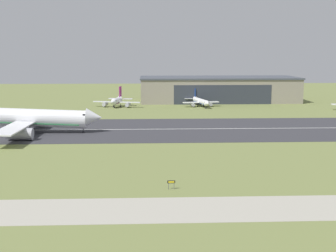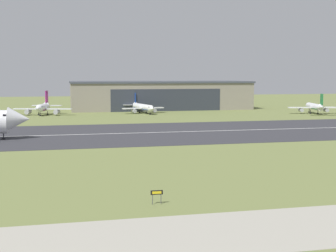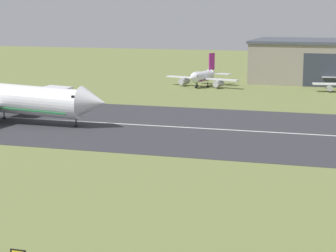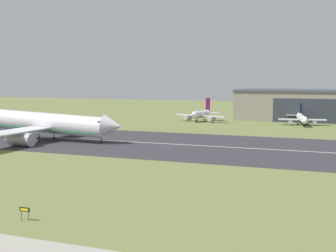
{
  "view_description": "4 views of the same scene",
  "coord_description": "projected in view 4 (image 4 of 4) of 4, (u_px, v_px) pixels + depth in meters",
  "views": [
    {
      "loc": [
        -27.39,
        -54.44,
        27.9
      ],
      "look_at": [
        -20.86,
        89.6,
        5.06
      ],
      "focal_mm": 50.0,
      "sensor_mm": 36.0,
      "label": 1
    },
    {
      "loc": [
        -34.19,
        -20.55,
        16.87
      ],
      "look_at": [
        -9.19,
        90.89,
        4.46
      ],
      "focal_mm": 50.0,
      "sensor_mm": 36.0,
      "label": 2
    },
    {
      "loc": [
        8.41,
        -12.9,
        24.03
      ],
      "look_at": [
        -21.62,
        81.92,
        6.2
      ],
      "focal_mm": 70.0,
      "sensor_mm": 36.0,
      "label": 3
    },
    {
      "loc": [
        18.02,
        -12.42,
        19.42
      ],
      "look_at": [
        -22.14,
        91.2,
        7.87
      ],
      "focal_mm": 50.0,
      "sensor_mm": 36.0,
      "label": 4
    }
  ],
  "objects": [
    {
      "name": "ground_plane",
      "position": [
        221.0,
        202.0,
        72.89
      ],
      "size": [
        617.91,
        617.91,
        0.0
      ],
      "primitive_type": "plane",
      "color": "olive"
    },
    {
      "name": "runway_strip",
      "position": [
        275.0,
        150.0,
        125.77
      ],
      "size": [
        377.91,
        53.05,
        0.06
      ],
      "primitive_type": "cube",
      "color": "#333338",
      "rests_on": "ground_plane"
    },
    {
      "name": "runway_centreline",
      "position": [
        275.0,
        150.0,
        125.77
      ],
      "size": [
        340.12,
        0.7,
        0.01
      ],
      "primitive_type": "cube",
      "color": "silver",
      "rests_on": "runway_strip"
    },
    {
      "name": "airplane_landing",
      "position": [
        44.0,
        123.0,
        145.26
      ],
      "size": [
        55.5,
        59.85,
        18.98
      ],
      "color": "white",
      "rests_on": "ground_plane"
    },
    {
      "name": "airplane_parked_centre",
      "position": [
        201.0,
        115.0,
        206.07
      ],
      "size": [
        24.57,
        17.41,
        10.2
      ],
      "color": "silver",
      "rests_on": "ground_plane"
    },
    {
      "name": "airplane_parked_east",
      "position": [
        302.0,
        118.0,
        191.25
      ],
      "size": [
        19.09,
        25.56,
        8.73
      ],
      "color": "white",
      "rests_on": "ground_plane"
    },
    {
      "name": "runway_sign",
      "position": [
        25.0,
        211.0,
        63.43
      ],
      "size": [
        1.62,
        0.13,
        1.87
      ],
      "color": "#4C4C51",
      "rests_on": "ground_plane"
    }
  ]
}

